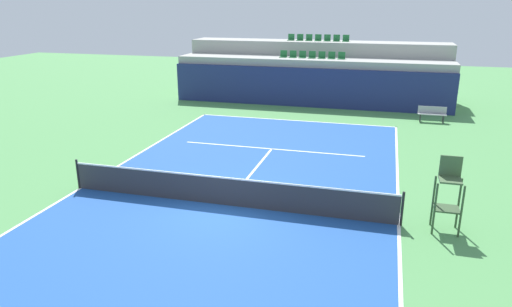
% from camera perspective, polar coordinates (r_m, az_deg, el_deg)
% --- Properties ---
extents(ground_plane, '(80.00, 80.00, 0.00)m').
position_cam_1_polar(ground_plane, '(15.47, -3.73, -6.29)').
color(ground_plane, '#4C8C4C').
extents(court_surface, '(11.00, 24.00, 0.01)m').
position_cam_1_polar(court_surface, '(15.46, -3.73, -6.27)').
color(court_surface, '#1E4C99').
rests_on(court_surface, ground_plane).
extents(baseline_far, '(11.00, 0.10, 0.00)m').
position_cam_1_polar(baseline_far, '(26.45, 4.77, 4.01)').
color(baseline_far, white).
rests_on(baseline_far, court_surface).
extents(sideline_left, '(0.10, 24.00, 0.00)m').
position_cam_1_polar(sideline_left, '(17.90, -20.49, -3.96)').
color(sideline_left, white).
rests_on(sideline_left, court_surface).
extents(sideline_right, '(0.10, 24.00, 0.00)m').
position_cam_1_polar(sideline_right, '(14.74, 16.95, -8.31)').
color(sideline_right, white).
rests_on(sideline_right, court_surface).
extents(service_line_far, '(8.26, 0.10, 0.00)m').
position_cam_1_polar(service_line_far, '(21.22, 1.92, 0.57)').
color(service_line_far, white).
rests_on(service_line_far, court_surface).
extents(centre_service_line, '(0.10, 6.40, 0.00)m').
position_cam_1_polar(centre_service_line, '(18.29, -0.45, -2.31)').
color(centre_service_line, white).
rests_on(centre_service_line, court_surface).
extents(back_wall, '(17.58, 0.30, 2.43)m').
position_cam_1_polar(back_wall, '(29.92, 6.25, 7.95)').
color(back_wall, navy).
rests_on(back_wall, ground_plane).
extents(stands_tier_lower, '(17.58, 2.40, 2.90)m').
position_cam_1_polar(stands_tier_lower, '(31.20, 6.68, 8.77)').
color(stands_tier_lower, '#9E9E99').
rests_on(stands_tier_lower, ground_plane).
extents(stands_tier_upper, '(17.58, 2.40, 3.80)m').
position_cam_1_polar(stands_tier_upper, '(33.48, 7.37, 10.14)').
color(stands_tier_upper, '#9E9E99').
rests_on(stands_tier_upper, ground_plane).
extents(seating_row_lower, '(4.21, 0.44, 0.44)m').
position_cam_1_polar(seating_row_lower, '(31.09, 6.81, 11.66)').
color(seating_row_lower, '#1E6633').
rests_on(seating_row_lower, stands_tier_lower).
extents(seating_row_upper, '(4.21, 0.44, 0.44)m').
position_cam_1_polar(seating_row_upper, '(33.37, 7.54, 13.61)').
color(seating_row_upper, '#1E6633').
rests_on(seating_row_upper, stands_tier_upper).
extents(tennis_net, '(11.08, 0.08, 1.07)m').
position_cam_1_polar(tennis_net, '(15.27, -3.77, -4.55)').
color(tennis_net, black).
rests_on(tennis_net, court_surface).
extents(umpire_chair, '(0.76, 0.66, 2.20)m').
position_cam_1_polar(umpire_chair, '(14.45, 22.33, -4.36)').
color(umpire_chair, '#334C2D').
rests_on(umpire_chair, ground_plane).
extents(player_bench, '(1.50, 0.40, 0.85)m').
position_cam_1_polar(player_bench, '(27.75, 20.60, 4.63)').
color(player_bench, '#99999E').
rests_on(player_bench, ground_plane).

